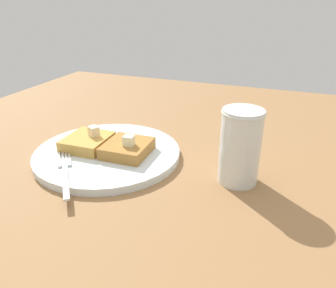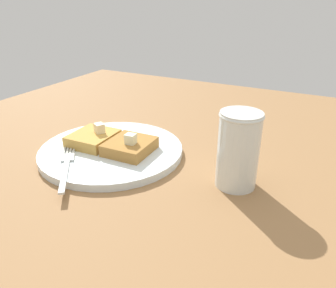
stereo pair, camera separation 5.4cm
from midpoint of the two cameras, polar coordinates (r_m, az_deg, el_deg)
name	(u,v)px [view 1 (the left image)]	position (r cm, az deg, el deg)	size (l,w,h in cm)	color
table_surface	(147,153)	(64.90, -6.14, -1.62)	(105.00, 105.00, 2.76)	olive
plate	(108,153)	(61.27, -12.98, -1.59)	(26.31, 26.31, 1.32)	white
toast_slice_left	(127,148)	(58.64, -9.75, -0.80)	(7.57, 8.18, 2.07)	#A87435
toast_slice_middle	(88,142)	(62.75, -16.27, 0.29)	(7.57, 8.18, 2.07)	gold
butter_pat_primary	(130,141)	(56.81, -9.40, 0.49)	(1.77, 1.59, 1.77)	#EFEFC3
butter_pat_secondary	(94,131)	(62.23, -15.27, 2.13)	(1.77, 1.59, 1.77)	beige
fork	(65,169)	(56.20, -20.18, -4.24)	(11.03, 13.46, 0.36)	silver
syrup_jar	(240,150)	(50.87, 9.42, -1.18)	(6.52, 6.52, 11.95)	#43210E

